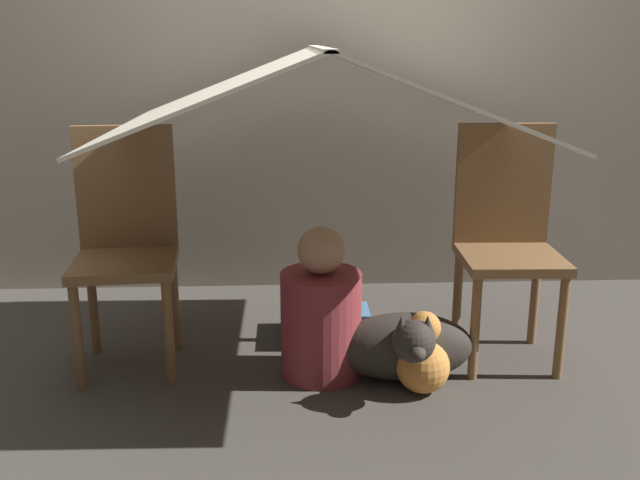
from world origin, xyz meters
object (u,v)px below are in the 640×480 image
object	(u,v)px
chair_right	(507,235)
dog	(405,346)
person_front	(322,315)
chair_left	(126,240)

from	to	relation	value
chair_right	dog	bearing A→B (deg)	-148.65
chair_right	dog	world-z (taller)	chair_right
chair_right	person_front	xyz separation A→B (m)	(-0.73, -0.16, -0.26)
chair_right	person_front	distance (m)	0.79
chair_left	chair_right	size ratio (longest dim) A/B	1.00
chair_right	person_front	world-z (taller)	chair_right
chair_right	chair_left	bearing A→B (deg)	-178.36
chair_left	dog	world-z (taller)	chair_left
chair_right	dog	size ratio (longest dim) A/B	1.78
dog	person_front	bearing A→B (deg)	164.89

